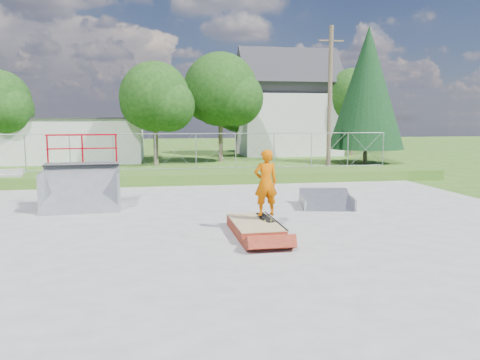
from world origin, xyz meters
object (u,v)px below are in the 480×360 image
at_px(grind_box, 255,228).
at_px(flat_bank_ramp, 326,200).
at_px(skater, 266,185).
at_px(quarter_pipe, 81,173).

distance_m(grind_box, flat_bank_ramp, 4.49).
bearing_deg(skater, grind_box, 22.56).
bearing_deg(flat_bank_ramp, quarter_pipe, -176.69).
relative_size(grind_box, quarter_pipe, 0.95).
distance_m(quarter_pipe, flat_bank_ramp, 8.28).
bearing_deg(skater, quarter_pipe, -41.97).
distance_m(quarter_pipe, skater, 6.74).
bearing_deg(grind_box, quarter_pipe, 138.67).
relative_size(grind_box, flat_bank_ramp, 1.31).
bearing_deg(quarter_pipe, flat_bank_ramp, -11.33).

